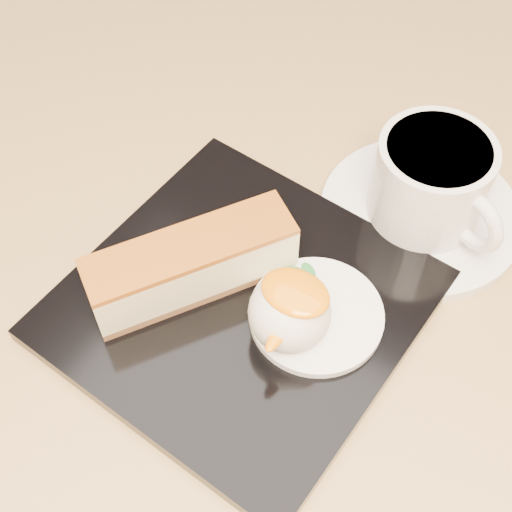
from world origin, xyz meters
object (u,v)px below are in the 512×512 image
Objects in this scene: ice_cream_scoop at (290,312)px; saucer at (420,215)px; cheesecake at (192,264)px; table at (227,345)px; coffee_cup at (432,181)px; dessert_plate at (241,305)px.

ice_cream_scoop is 0.15m from saucer.
table is at bearing 43.59° from cheesecake.
coffee_cup is (0.11, 0.14, 0.01)m from cheesecake.
saucer is (0.03, 0.14, -0.03)m from ice_cream_scoop.
ice_cream_scoop is at bearing -55.72° from cheesecake.
saucer is at bearing 62.28° from dessert_plate.
table is 0.20m from cheesecake.
cheesecake is at bearing -171.87° from dessert_plate.
table is at bearing -115.51° from coffee_cup.
table is 0.22m from saucer.
ice_cream_scoop is at bearing -7.13° from dessert_plate.
coffee_cup is at bearing -3.31° from cheesecake.
ice_cream_scoop is (0.08, -0.04, 0.19)m from table.
coffee_cup is (0.03, 0.14, 0.01)m from ice_cream_scoop.
cheesecake is at bearing -80.69° from table.
dessert_plate is at bearing -42.52° from table.
coffee_cup reaches higher than table.
dessert_plate is at bearing 172.87° from ice_cream_scoop.
table is at bearing -139.10° from saucer.
cheesecake is at bearing -126.94° from saucer.
ice_cream_scoop is (0.08, -0.00, 0.00)m from cheesecake.
ice_cream_scoop is 0.35× the size of saucer.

